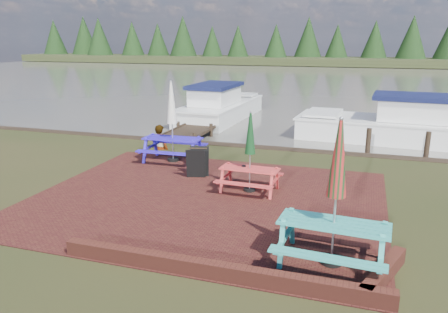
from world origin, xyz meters
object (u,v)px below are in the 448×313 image
object	(u,v)px
picnic_table_teal	(334,216)
picnic_table_blue	(172,134)
boat_jetty	(220,108)
picnic_table_red	(250,165)
chalkboard	(198,162)
boat_near	(400,126)
jetty	(211,120)
person	(159,125)

from	to	relation	value
picnic_table_teal	picnic_table_blue	bearing A→B (deg)	139.76
picnic_table_blue	boat_jetty	size ratio (longest dim) A/B	0.36
picnic_table_red	chalkboard	distance (m)	1.99
picnic_table_teal	boat_jetty	world-z (taller)	picnic_table_teal
boat_jetty	boat_near	world-z (taller)	boat_near
picnic_table_teal	boat_jetty	size ratio (longest dim) A/B	0.36
chalkboard	boat_jetty	distance (m)	10.90
picnic_table_teal	picnic_table_blue	size ratio (longest dim) A/B	1.01
chalkboard	jetty	distance (m)	8.96
picnic_table_red	boat_near	xyz separation A→B (m)	(4.34, 8.66, -0.31)
picnic_table_teal	picnic_table_red	world-z (taller)	picnic_table_teal
chalkboard	jetty	size ratio (longest dim) A/B	0.10
boat_near	picnic_table_blue	bearing A→B (deg)	134.77
chalkboard	boat_jetty	xyz separation A→B (m)	(-2.79, 10.53, -0.02)
picnic_table_teal	boat_jetty	distance (m)	16.33
jetty	boat_near	bearing A→B (deg)	-4.25
picnic_table_red	boat_jetty	distance (m)	12.19
picnic_table_teal	person	distance (m)	9.85
jetty	boat_jetty	size ratio (longest dim) A/B	1.19
picnic_table_teal	chalkboard	size ratio (longest dim) A/B	3.00
picnic_table_teal	boat_near	size ratio (longest dim) A/B	0.33
picnic_table_red	person	bearing A→B (deg)	143.36
person	picnic_table_teal	bearing A→B (deg)	148.24
boat_near	boat_jetty	bearing A→B (deg)	77.91
boat_jetty	jetty	bearing A→B (deg)	-82.35
picnic_table_red	picnic_table_blue	size ratio (longest dim) A/B	0.81
picnic_table_teal	picnic_table_red	bearing A→B (deg)	129.82
picnic_table_teal	chalkboard	world-z (taller)	picnic_table_teal
picnic_table_red	boat_near	bearing A→B (deg)	65.66
boat_jetty	boat_near	xyz separation A→B (m)	(8.95, -2.62, 0.01)
boat_near	person	xyz separation A→B (m)	(-8.79, -5.07, 0.47)
person	chalkboard	bearing A→B (deg)	146.41
picnic_table_red	picnic_table_blue	bearing A→B (deg)	148.82
picnic_table_teal	boat_near	xyz separation A→B (m)	(1.87, 12.08, -0.50)
picnic_table_blue	boat_near	distance (m)	10.02
picnic_table_red	jetty	world-z (taller)	picnic_table_red
picnic_table_red	boat_near	size ratio (longest dim) A/B	0.26
picnic_table_teal	chalkboard	bearing A→B (deg)	139.76
jetty	boat_jetty	world-z (taller)	boat_jetty
boat_jetty	boat_near	bearing A→B (deg)	-14.12
picnic_table_blue	person	world-z (taller)	picnic_table_blue
boat_near	picnic_table_teal	bearing A→B (deg)	175.44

